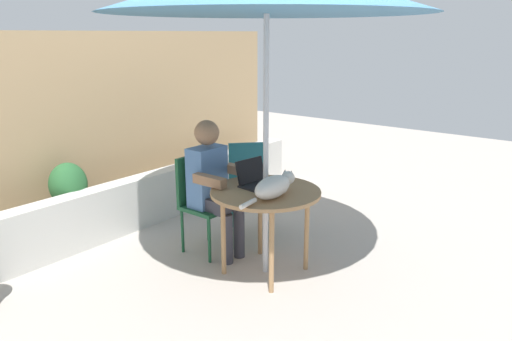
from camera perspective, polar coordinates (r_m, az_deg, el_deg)
ground_plane at (r=4.26m, az=1.08°, el=-11.65°), size 14.00×14.00×0.00m
fence_back at (r=5.53m, az=-17.80°, el=4.90°), size 5.40×0.08×1.98m
planter_wall_low at (r=5.24m, az=-13.50°, el=-3.57°), size 4.86×0.20×0.53m
patio_table at (r=4.00m, az=1.13°, el=-3.29°), size 0.90×0.90×0.73m
chair_occupied at (r=4.50m, az=-6.43°, el=-2.91°), size 0.40×0.40×0.89m
chair_empty at (r=4.93m, az=-0.75°, el=-1.16°), size 0.57×0.57×0.89m
person_seated at (r=4.35m, az=-5.01°, el=-1.22°), size 0.48×0.48×1.23m
laptop at (r=4.10m, az=-0.13°, el=-0.87°), size 0.33×0.28×0.21m
cat at (r=3.80m, az=2.15°, el=-1.88°), size 0.65×0.21×0.17m
potted_plant_by_chair at (r=5.07m, az=-20.94°, el=-2.76°), size 0.36×0.36×0.77m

